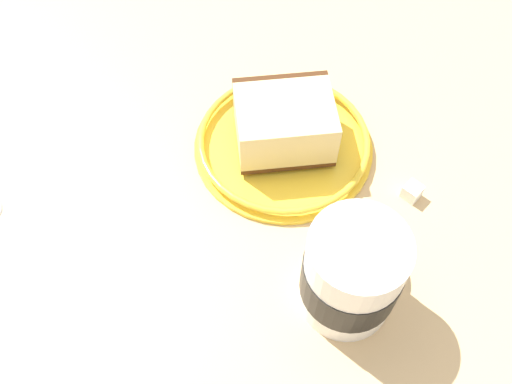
# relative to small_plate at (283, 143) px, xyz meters

# --- Properties ---
(ground_plane) EXTENTS (1.54, 1.54, 0.03)m
(ground_plane) POSITION_rel_small_plate_xyz_m (0.07, 0.02, -0.02)
(ground_plane) COLOR tan
(small_plate) EXTENTS (0.18, 0.18, 0.02)m
(small_plate) POSITION_rel_small_plate_xyz_m (0.00, 0.00, 0.00)
(small_plate) COLOR yellow
(small_plate) RESTS_ON ground_plane
(cake_slice) EXTENTS (0.11, 0.09, 0.05)m
(cake_slice) POSITION_rel_small_plate_xyz_m (-0.00, -0.00, 0.03)
(cake_slice) COLOR #472814
(cake_slice) RESTS_ON small_plate
(tea_mug) EXTENTS (0.09, 0.09, 0.10)m
(tea_mug) POSITION_rel_small_plate_xyz_m (0.01, 0.16, 0.04)
(tea_mug) COLOR white
(tea_mug) RESTS_ON ground_plane
(sugar_cube) EXTENTS (0.02, 0.02, 0.02)m
(sugar_cube) POSITION_rel_small_plate_xyz_m (-0.09, 0.09, -0.00)
(sugar_cube) COLOR white
(sugar_cube) RESTS_ON ground_plane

